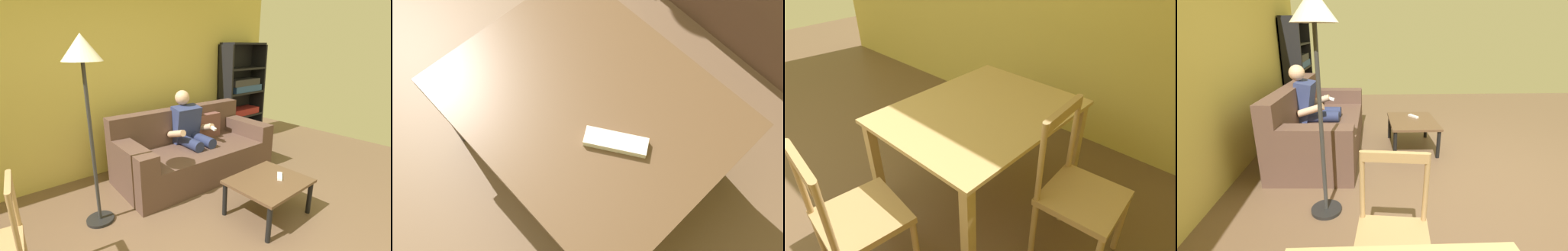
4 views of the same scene
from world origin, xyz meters
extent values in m
cube|color=black|center=(1.18, 1.44, 0.04)|extent=(0.11, 0.24, 0.08)
cube|color=brown|center=(1.05, 0.51, 0.39)|extent=(0.81, 0.65, 0.03)
cylinder|color=black|center=(0.69, 0.23, 0.19)|extent=(0.05, 0.05, 0.38)
cylinder|color=black|center=(0.69, 0.79, 0.19)|extent=(0.05, 0.05, 0.38)
cylinder|color=black|center=(1.42, 0.79, 0.19)|extent=(0.05, 0.05, 0.38)
cube|color=white|center=(1.20, 0.47, 0.42)|extent=(0.17, 0.14, 0.02)
camera|label=1|loc=(-1.20, -0.98, 1.77)|focal=24.96mm
camera|label=2|loc=(1.47, 0.12, 1.45)|focal=38.64mm
camera|label=3|loc=(-0.81, 2.35, 1.80)|focal=31.19mm
camera|label=4|loc=(-2.53, 1.20, 1.58)|focal=24.90mm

